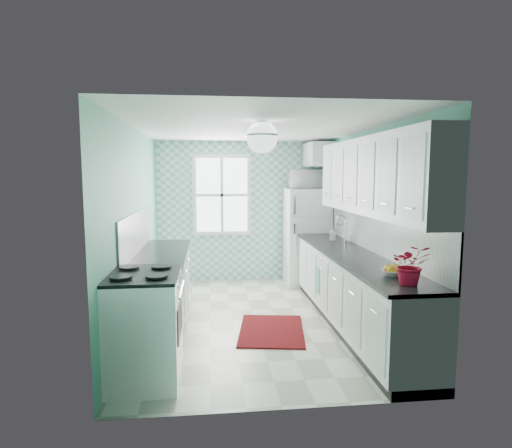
{
  "coord_description": "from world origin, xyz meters",
  "views": [
    {
      "loc": [
        -0.58,
        -5.46,
        1.93
      ],
      "look_at": [
        0.05,
        0.25,
        1.25
      ],
      "focal_mm": 30.0,
      "sensor_mm": 36.0,
      "label": 1
    }
  ],
  "objects": [
    {
      "name": "backsplash_right",
      "position": [
        1.49,
        -0.4,
        1.2
      ],
      "size": [
        0.02,
        3.6,
        0.51
      ],
      "primitive_type": "cube",
      "color": "white",
      "rests_on": "wall_right"
    },
    {
      "name": "ceiling",
      "position": [
        0.0,
        0.0,
        2.51
      ],
      "size": [
        3.0,
        4.4,
        0.02
      ],
      "primitive_type": "cube",
      "color": "white",
      "rests_on": "wall_back"
    },
    {
      "name": "upper_cabinets_right",
      "position": [
        1.33,
        -0.6,
        1.9
      ],
      "size": [
        0.33,
        3.2,
        0.9
      ],
      "primitive_type": "cube",
      "color": "silver",
      "rests_on": "wall_right"
    },
    {
      "name": "microwave",
      "position": [
        1.11,
        1.78,
        1.83
      ],
      "size": [
        0.59,
        0.42,
        0.32
      ],
      "primitive_type": "imported",
      "rotation": [
        0.0,
        0.0,
        3.18
      ],
      "color": "white",
      "rests_on": "fridge"
    },
    {
      "name": "countertop_left",
      "position": [
        -1.19,
        -0.07,
        0.92
      ],
      "size": [
        0.63,
        2.15,
        0.04
      ],
      "primitive_type": "cube",
      "color": "black",
      "rests_on": "base_cabinets_left"
    },
    {
      "name": "rug",
      "position": [
        0.17,
        -0.45,
        0.01
      ],
      "size": [
        0.94,
        1.21,
        0.02
      ],
      "primitive_type": "cube",
      "rotation": [
        0.0,
        0.0,
        -0.16
      ],
      "color": "maroon",
      "rests_on": "floor"
    },
    {
      "name": "stove",
      "position": [
        -1.2,
        -1.52,
        0.52
      ],
      "size": [
        0.67,
        0.83,
        1.0
      ],
      "rotation": [
        0.0,
        0.0,
        0.0
      ],
      "color": "white",
      "rests_on": "floor"
    },
    {
      "name": "wall_front",
      "position": [
        0.0,
        -2.21,
        1.25
      ],
      "size": [
        3.0,
        0.02,
        2.5
      ],
      "primitive_type": "cube",
      "color": "#59A78C",
      "rests_on": "floor"
    },
    {
      "name": "base_cabinets_right",
      "position": [
        1.2,
        -0.4,
        0.45
      ],
      "size": [
        0.6,
        3.6,
        0.9
      ],
      "primitive_type": "cube",
      "color": "white",
      "rests_on": "floor"
    },
    {
      "name": "fruit_bowl",
      "position": [
        1.2,
        -1.55,
        0.97
      ],
      "size": [
        0.24,
        0.24,
        0.06
      ],
      "primitive_type": "imported",
      "rotation": [
        0.0,
        0.0,
        -0.05
      ],
      "color": "white",
      "rests_on": "countertop_right"
    },
    {
      "name": "potted_plant",
      "position": [
        1.2,
        -1.91,
        1.12
      ],
      "size": [
        0.4,
        0.37,
        0.37
      ],
      "primitive_type": "imported",
      "rotation": [
        0.0,
        0.0,
        -0.27
      ],
      "color": "red",
      "rests_on": "countertop_right"
    },
    {
      "name": "ceiling_light",
      "position": [
        0.0,
        -0.8,
        2.32
      ],
      "size": [
        0.34,
        0.34,
        0.35
      ],
      "color": "silver",
      "rests_on": "ceiling"
    },
    {
      "name": "upper_cabinet_fridge",
      "position": [
        1.3,
        1.83,
        2.25
      ],
      "size": [
        0.4,
        0.74,
        0.4
      ],
      "primitive_type": "cube",
      "color": "silver",
      "rests_on": "wall_right"
    },
    {
      "name": "wall_back",
      "position": [
        0.0,
        2.21,
        1.25
      ],
      "size": [
        3.0,
        0.02,
        2.5
      ],
      "primitive_type": "cube",
      "color": "#59A78C",
      "rests_on": "floor"
    },
    {
      "name": "base_cabinets_left",
      "position": [
        -1.2,
        -0.07,
        0.45
      ],
      "size": [
        0.6,
        2.15,
        0.9
      ],
      "primitive_type": "cube",
      "color": "white",
      "rests_on": "floor"
    },
    {
      "name": "countertop_right",
      "position": [
        1.19,
        -0.4,
        0.92
      ],
      "size": [
        0.63,
        3.6,
        0.04
      ],
      "primitive_type": "cube",
      "color": "black",
      "rests_on": "base_cabinets_right"
    },
    {
      "name": "sink",
      "position": [
        1.2,
        0.43,
        0.93
      ],
      "size": [
        0.46,
        0.39,
        0.53
      ],
      "rotation": [
        0.0,
        0.0,
        0.02
      ],
      "color": "silver",
      "rests_on": "countertop_right"
    },
    {
      "name": "window",
      "position": [
        -0.35,
        2.16,
        1.55
      ],
      "size": [
        1.04,
        0.05,
        1.44
      ],
      "color": "white",
      "rests_on": "wall_back"
    },
    {
      "name": "backsplash_left",
      "position": [
        -1.49,
        -0.07,
        1.2
      ],
      "size": [
        0.02,
        2.15,
        0.51
      ],
      "primitive_type": "cube",
      "color": "white",
      "rests_on": "wall_left"
    },
    {
      "name": "wall_left",
      "position": [
        -1.51,
        0.0,
        1.25
      ],
      "size": [
        0.02,
        4.4,
        2.5
      ],
      "primitive_type": "cube",
      "color": "#59A78C",
      "rests_on": "floor"
    },
    {
      "name": "soap_bottle",
      "position": [
        1.25,
        0.68,
        1.03
      ],
      "size": [
        0.11,
        0.11,
        0.18
      ],
      "primitive_type": "imported",
      "rotation": [
        0.0,
        0.0,
        -0.39
      ],
      "color": "#9EB3C3",
      "rests_on": "countertop_right"
    },
    {
      "name": "floor",
      "position": [
        0.0,
        0.0,
        -0.01
      ],
      "size": [
        3.0,
        4.4,
        0.02
      ],
      "primitive_type": "cube",
      "color": "silver",
      "rests_on": "ground"
    },
    {
      "name": "accent_wall",
      "position": [
        0.0,
        2.19,
        1.25
      ],
      "size": [
        3.0,
        0.01,
        2.5
      ],
      "primitive_type": "cube",
      "color": "#6ABDB7",
      "rests_on": "wall_back"
    },
    {
      "name": "dish_towel",
      "position": [
        0.89,
        0.15,
        0.48
      ],
      "size": [
        0.08,
        0.23,
        0.35
      ],
      "primitive_type": "cube",
      "rotation": [
        0.0,
        0.0,
        -0.28
      ],
      "color": "teal",
      "rests_on": "base_cabinets_right"
    },
    {
      "name": "fridge",
      "position": [
        1.11,
        1.78,
        0.84
      ],
      "size": [
        0.73,
        0.72,
        1.67
      ],
      "rotation": [
        0.0,
        0.0,
        -0.03
      ],
      "color": "silver",
      "rests_on": "floor"
    },
    {
      "name": "wall_right",
      "position": [
        1.51,
        0.0,
        1.25
      ],
      "size": [
        0.02,
        4.4,
        2.5
      ],
      "primitive_type": "cube",
      "color": "#59A78C",
      "rests_on": "floor"
    }
  ]
}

